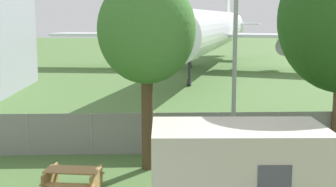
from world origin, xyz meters
TOP-DOWN VIEW (x-y plane):
  - perimeter_fence at (-0.00, 11.02)m, footprint 56.07×0.07m
  - airplane at (6.14, 41.20)m, footprint 35.20×43.21m
  - portable_cabin at (2.21, 4.72)m, footprint 4.71×2.60m
  - picnic_bench_open_grass at (-2.63, 6.92)m, footprint 1.89×1.63m
  - tree_behind_benches at (-0.27, 9.17)m, footprint 3.47×3.47m
  - light_mast at (2.98, 9.80)m, footprint 0.44×0.44m

SIDE VIEW (x-z plane):
  - picnic_bench_open_grass at x=-2.63m, z-range 0.09..0.85m
  - perimeter_fence at x=0.00m, z-range 0.00..1.71m
  - portable_cabin at x=2.21m, z-range 0.00..2.63m
  - airplane at x=6.14m, z-range -1.93..10.20m
  - light_mast at x=2.98m, z-range 0.86..8.38m
  - tree_behind_benches at x=-0.27m, z-range 1.54..8.52m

